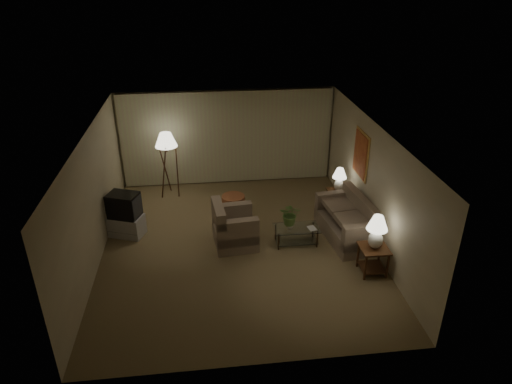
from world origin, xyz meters
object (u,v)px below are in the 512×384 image
Objects in this scene: vase at (290,225)px; ottoman at (233,203)px; armchair at (235,228)px; table_lamp_near at (377,229)px; tv_cabinet at (127,225)px; crt_tv at (124,205)px; side_table_far at (338,198)px; floor_lamp at (168,163)px; side_table_near at (373,255)px; table_lamp_far at (339,178)px; sofa at (346,223)px; coffee_table at (296,233)px.

ottoman is at bearing 122.88° from vase.
table_lamp_near is (2.71, -1.41, 0.62)m from armchair.
tv_cabinet is 0.54m from crt_tv.
floor_lamp reaches higher than side_table_far.
side_table_near is at bearing -122.83° from armchair.
tv_cabinet is (-2.49, 0.69, -0.16)m from armchair.
table_lamp_far is at bearing -9.11° from ottoman.
sofa is 3.00m from ottoman.
armchair is (-2.56, 0.06, 0.01)m from sofa.
table_lamp_near reaches higher than table_lamp_far.
table_lamp_far reaches higher than side_table_near.
tv_cabinet is at bearing 0.00° from crt_tv.
coffee_table is at bearing 8.05° from tv_cabinet.
side_table_far is at bearing 42.25° from vase.
table_lamp_near is (0.15, -1.35, 0.63)m from sofa.
crt_tv is at bearing -174.46° from table_lamp_far.
coffee_table is 1.28× the size of crt_tv.
sofa is 5.11m from tv_cabinet.
coffee_table is (-1.19, -0.10, -0.12)m from sofa.
side_table_near is 0.33× the size of floor_lamp.
floor_lamp is 2.10m from ottoman.
table_lamp_near is 2.02m from vase.
crt_tv is 5.59× the size of vase.
table_lamp_near is (-0.00, -2.60, 0.63)m from side_table_far.
table_lamp_far is at bearing 90.00° from table_lamp_near.
table_lamp_near is at bearing -43.55° from floor_lamp.
coffee_table is 1.71× the size of ottoman.
armchair reaches higher than tv_cabinet.
table_lamp_far is (-0.00, -0.00, 0.56)m from side_table_far.
sofa is at bearing 12.00° from crt_tv.
crt_tv is 2.79m from ottoman.
vase is at bearing -45.25° from floor_lamp.
floor_lamp is at bearing 134.75° from vase.
vase is (-1.34, -0.10, 0.09)m from sofa.
ottoman is at bearing 170.89° from table_lamp_far.
sofa is 1.76× the size of armchair.
side_table_far is at bearing 90.00° from side_table_near.
ottoman is at bearing 40.23° from tv_cabinet.
sofa is 1.12× the size of floor_lamp.
side_table_near is at bearing -43.55° from floor_lamp.
table_lamp_far is at bearing -71.66° from armchair.
floor_lamp is (0.91, 1.98, 0.69)m from tv_cabinet.
table_lamp_near is 5.66m from tv_cabinet.
side_table_near is 1.84m from coffee_table.
crt_tv is 3.82m from vase.
armchair is at bearing 152.55° from table_lamp_near.
sofa is 1.20m from coffee_table.
tv_cabinet is at bearing -160.16° from ottoman.
vase is (1.15, -1.77, 0.29)m from ottoman.
sofa is 2.27× the size of tv_cabinet.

